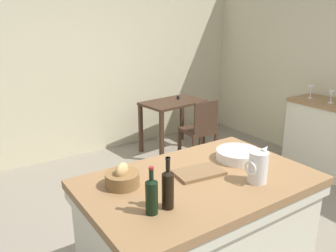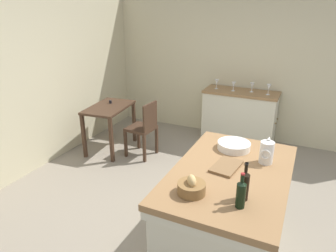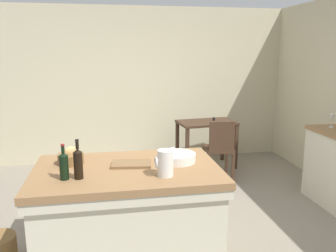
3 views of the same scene
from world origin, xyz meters
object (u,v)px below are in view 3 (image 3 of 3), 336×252
Objects in this scene: writing_desk at (206,129)px; wine_glass_right at (332,118)px; pitcher at (165,163)px; wooden_chair at (219,148)px; wine_bottle_amber at (64,165)px; cutting_board at (131,164)px; bread_basket at (71,158)px; island_table at (128,211)px; wash_bowl at (177,157)px; wine_bottle_dark at (78,163)px.

wine_glass_right is (1.20, -1.44, 0.41)m from writing_desk.
wooden_chair is at bearing 60.27° from pitcher.
cutting_board is at bearing 24.71° from wine_bottle_amber.
wine_bottle_amber is (-0.01, -0.39, 0.06)m from bread_basket.
wine_glass_right is (3.12, 1.13, 0.05)m from wine_bottle_amber.
cutting_board reaches higher than island_table.
wash_bowl reaches higher than island_table.
wooden_chair is at bearing 50.39° from cutting_board.
bread_basket is 0.55m from cutting_board.
wine_glass_right is (1.19, -0.80, 0.55)m from wooden_chair.
wooden_chair is 2.66× the size of wash_bowl.
wine_bottle_dark is at bearing -125.18° from writing_desk.
island_table is 0.69m from wine_bottle_dark.
wine_glass_right is at bearing 13.36° from bread_basket.
wine_bottle_dark is 1.11× the size of wine_bottle_amber.
bread_basket is 0.41m from wine_bottle_dark.
wine_bottle_amber is at bearing 175.40° from pitcher.
island_table is at bearing 138.90° from pitcher.
wine_glass_right is (3.11, 0.74, 0.11)m from bread_basket.
wash_bowl reaches higher than cutting_board.
island_table is at bearing -126.32° from cutting_board.
pitcher is 0.81× the size of wine_bottle_dark.
wooden_chair is 2.22m from cutting_board.
wine_bottle_dark is (-0.69, 0.06, 0.02)m from pitcher.
wash_bowl is 0.91m from wine_bottle_dark.
wine_bottle_amber is at bearing -126.79° from writing_desk.
wine_glass_right is at bearing -50.27° from writing_desk.
wooden_chair is 1.53m from wine_glass_right.
island_table is 6.20× the size of pitcher.
wine_bottle_dark reaches higher than wash_bowl.
island_table is at bearing -168.61° from wash_bowl.
writing_desk is at bearing 90.96° from wooden_chair.
pitcher is 0.91m from bread_basket.
island_table is at bearing -120.85° from writing_desk.
island_table is 4.71× the size of wash_bowl.
wine_glass_right is at bearing 20.62° from wine_bottle_dark.
wine_bottle_dark is at bearing -76.10° from bread_basket.
wine_glass_right reaches higher than writing_desk.
bread_basket is 0.40m from wine_bottle_amber.
island_table is at bearing -129.50° from wooden_chair.
wine_bottle_dark is at bearing -159.38° from wine_glass_right.
pitcher is at bearing -113.16° from writing_desk.
wash_bowl is at bearing 18.52° from wine_bottle_dark.
pitcher is 0.40m from wash_bowl.
wine_bottle_dark is 1.92× the size of wine_glass_right.
island_table is 9.67× the size of wine_glass_right.
wash_bowl is at bearing -158.57° from wine_glass_right.
wooden_chair is at bearing 50.50° from island_table.
bread_basket reaches higher than wash_bowl.
wine_bottle_amber reaches higher than cutting_board.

